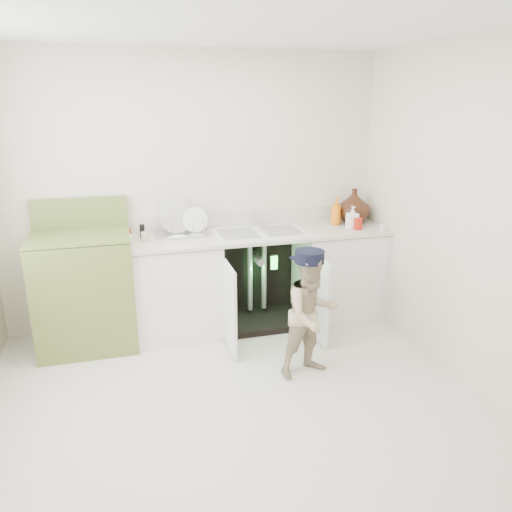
{
  "coord_description": "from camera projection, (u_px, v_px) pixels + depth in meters",
  "views": [
    {
      "loc": [
        -0.66,
        -3.06,
        2.09
      ],
      "look_at": [
        0.37,
        0.7,
        0.85
      ],
      "focal_mm": 35.0,
      "sensor_mm": 36.0,
      "label": 1
    }
  ],
  "objects": [
    {
      "name": "avocado_stove",
      "position": [
        85.0,
        289.0,
        4.28
      ],
      "size": [
        0.81,
        0.65,
        1.26
      ],
      "color": "olive",
      "rests_on": "ground"
    },
    {
      "name": "room_shell",
      "position": [
        229.0,
        233.0,
        3.23
      ],
      "size": [
        6.0,
        5.5,
        1.26
      ],
      "color": "silver",
      "rests_on": "ground"
    },
    {
      "name": "repair_worker",
      "position": [
        312.0,
        313.0,
        3.82
      ],
      "size": [
        0.56,
        0.9,
        1.01
      ],
      "rotation": [
        0.0,
        0.0,
        0.22
      ],
      "color": "tan",
      "rests_on": "ground"
    },
    {
      "name": "counter_run",
      "position": [
        263.0,
        275.0,
        4.72
      ],
      "size": [
        2.44,
        1.02,
        1.23
      ],
      "color": "white",
      "rests_on": "ground"
    },
    {
      "name": "ground",
      "position": [
        232.0,
        400.0,
        3.61
      ],
      "size": [
        3.5,
        3.5,
        0.0
      ],
      "primitive_type": "plane",
      "color": "beige",
      "rests_on": "ground"
    }
  ]
}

